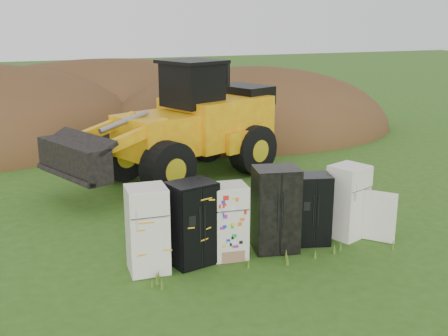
# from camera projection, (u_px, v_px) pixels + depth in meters

# --- Properties ---
(ground) EXTENTS (120.00, 120.00, 0.00)m
(ground) POSITION_uv_depth(u_px,v_px,m) (256.00, 252.00, 12.51)
(ground) COLOR #2C5416
(ground) RESTS_ON ground
(fridge_leftmost) EXTENTS (0.84, 0.81, 1.80)m
(fridge_leftmost) POSITION_uv_depth(u_px,v_px,m) (147.00, 229.00, 11.37)
(fridge_leftmost) COLOR white
(fridge_leftmost) RESTS_ON ground
(fridge_black_side) EXTENTS (1.07, 0.92, 1.78)m
(fridge_black_side) POSITION_uv_depth(u_px,v_px,m) (192.00, 223.00, 11.74)
(fridge_black_side) COLOR black
(fridge_black_side) RESTS_ON ground
(fridge_sticker) EXTENTS (0.81, 0.76, 1.64)m
(fridge_sticker) POSITION_uv_depth(u_px,v_px,m) (229.00, 221.00, 12.06)
(fridge_sticker) COLOR silver
(fridge_sticker) RESTS_ON ground
(fridge_dark_mid) EXTENTS (1.12, 0.98, 1.90)m
(fridge_dark_mid) POSITION_uv_depth(u_px,v_px,m) (276.00, 209.00, 12.42)
(fridge_dark_mid) COLOR black
(fridge_dark_mid) RESTS_ON ground
(fridge_black_right) EXTENTS (0.97, 0.88, 1.63)m
(fridge_black_right) POSITION_uv_depth(u_px,v_px,m) (311.00, 209.00, 12.85)
(fridge_black_right) COLOR black
(fridge_black_right) RESTS_ON ground
(fridge_open_door) EXTENTS (0.99, 0.96, 1.74)m
(fridge_open_door) POSITION_uv_depth(u_px,v_px,m) (348.00, 201.00, 13.19)
(fridge_open_door) COLOR white
(fridge_open_door) RESTS_ON ground
(wheel_loader) EXTENTS (8.38, 5.83, 3.76)m
(wheel_loader) POSITION_uv_depth(u_px,v_px,m) (170.00, 123.00, 17.44)
(wheel_loader) COLOR yellow
(wheel_loader) RESTS_ON ground
(dirt_mound_right) EXTENTS (13.62, 9.99, 5.80)m
(dirt_mound_right) POSITION_uv_depth(u_px,v_px,m) (250.00, 130.00, 25.84)
(dirt_mound_right) COLOR #4E3219
(dirt_mound_right) RESTS_ON ground
(dirt_mound_back) EXTENTS (19.05, 12.70, 5.94)m
(dirt_mound_back) POSITION_uv_depth(u_px,v_px,m) (106.00, 117.00, 29.37)
(dirt_mound_back) COLOR #4E3219
(dirt_mound_back) RESTS_ON ground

